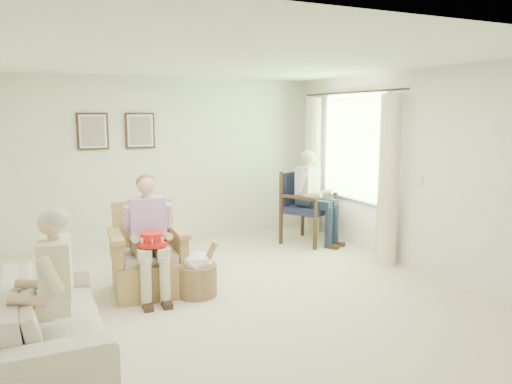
# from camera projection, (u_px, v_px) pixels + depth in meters

# --- Properties ---
(floor) EXTENTS (5.50, 5.50, 0.00)m
(floor) POSITION_uv_depth(u_px,v_px,m) (235.00, 294.00, 5.71)
(floor) COLOR beige
(floor) RESTS_ON ground
(back_wall) EXTENTS (5.00, 0.04, 2.60)m
(back_wall) POSITION_uv_depth(u_px,v_px,m) (169.00, 160.00, 7.97)
(back_wall) COLOR silver
(back_wall) RESTS_ON ground
(front_wall) EXTENTS (5.00, 0.04, 2.60)m
(front_wall) POSITION_uv_depth(u_px,v_px,m) (405.00, 236.00, 3.04)
(front_wall) COLOR silver
(front_wall) RESTS_ON ground
(right_wall) EXTENTS (0.04, 5.50, 2.60)m
(right_wall) POSITION_uv_depth(u_px,v_px,m) (410.00, 171.00, 6.54)
(right_wall) COLOR silver
(right_wall) RESTS_ON ground
(ceiling) EXTENTS (5.00, 5.50, 0.02)m
(ceiling) POSITION_uv_depth(u_px,v_px,m) (233.00, 60.00, 5.30)
(ceiling) COLOR white
(ceiling) RESTS_ON back_wall
(window) EXTENTS (0.13, 2.50, 1.63)m
(window) POSITION_uv_depth(u_px,v_px,m) (354.00, 144.00, 7.56)
(window) COLOR #2D6B23
(window) RESTS_ON right_wall
(curtain_left) EXTENTS (0.34, 0.34, 2.30)m
(curtain_left) POSITION_uv_depth(u_px,v_px,m) (388.00, 181.00, 6.69)
(curtain_left) COLOR beige
(curtain_left) RESTS_ON ground
(curtain_right) EXTENTS (0.34, 0.34, 2.30)m
(curtain_right) POSITION_uv_depth(u_px,v_px,m) (313.00, 167.00, 8.45)
(curtain_right) COLOR beige
(curtain_right) RESTS_ON ground
(framed_print_left) EXTENTS (0.45, 0.05, 0.55)m
(framed_print_left) POSITION_uv_depth(u_px,v_px,m) (93.00, 131.00, 7.39)
(framed_print_left) COLOR #382114
(framed_print_left) RESTS_ON back_wall
(framed_print_right) EXTENTS (0.45, 0.05, 0.55)m
(framed_print_right) POSITION_uv_depth(u_px,v_px,m) (140.00, 131.00, 7.68)
(framed_print_right) COLOR #382114
(framed_print_right) RESTS_ON back_wall
(wicker_armchair) EXTENTS (0.80, 0.79, 1.02)m
(wicker_armchair) POSITION_uv_depth(u_px,v_px,m) (148.00, 264.00, 5.74)
(wicker_armchair) COLOR tan
(wicker_armchair) RESTS_ON ground
(wood_armchair) EXTENTS (0.72, 0.68, 1.12)m
(wood_armchair) POSITION_uv_depth(u_px,v_px,m) (306.00, 204.00, 7.99)
(wood_armchair) COLOR black
(wood_armchair) RESTS_ON ground
(sofa) EXTENTS (2.08, 0.81, 0.61)m
(sofa) POSITION_uv_depth(u_px,v_px,m) (52.00, 315.00, 4.35)
(sofa) COLOR beige
(sofa) RESTS_ON ground
(person_wicker) EXTENTS (0.40, 0.63, 1.34)m
(person_wicker) POSITION_uv_depth(u_px,v_px,m) (149.00, 228.00, 5.55)
(person_wicker) COLOR beige
(person_wicker) RESTS_ON ground
(person_dark) EXTENTS (0.40, 0.63, 1.44)m
(person_dark) POSITION_uv_depth(u_px,v_px,m) (312.00, 190.00, 7.78)
(person_dark) COLOR #182036
(person_dark) RESTS_ON ground
(person_sofa) EXTENTS (0.42, 0.63, 1.27)m
(person_sofa) POSITION_uv_depth(u_px,v_px,m) (51.00, 279.00, 4.01)
(person_sofa) COLOR beige
(person_sofa) RESTS_ON ground
(red_hat) EXTENTS (0.32, 0.32, 0.14)m
(red_hat) POSITION_uv_depth(u_px,v_px,m) (152.00, 240.00, 5.37)
(red_hat) COLOR red
(red_hat) RESTS_ON person_wicker
(hatbox) EXTENTS (0.52, 0.52, 0.67)m
(hatbox) POSITION_uv_depth(u_px,v_px,m) (197.00, 273.00, 5.62)
(hatbox) COLOR tan
(hatbox) RESTS_ON ground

